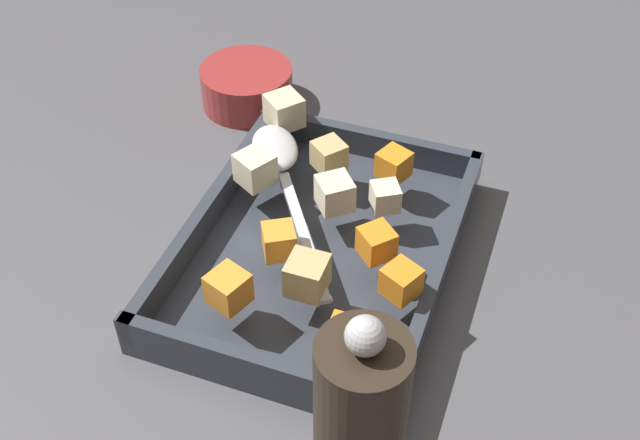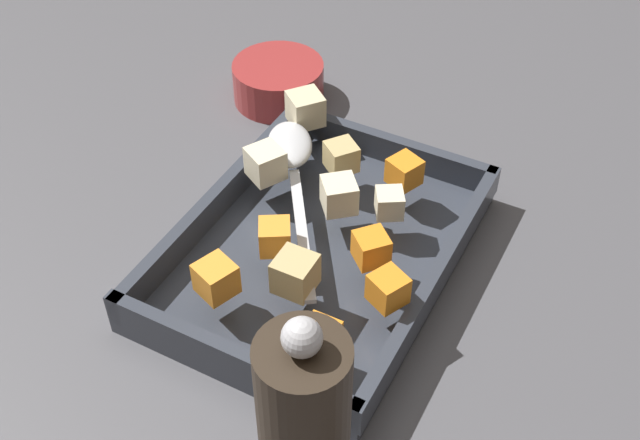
% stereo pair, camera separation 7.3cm
% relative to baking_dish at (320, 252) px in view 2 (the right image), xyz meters
% --- Properties ---
extents(ground_plane, '(4.00, 4.00, 0.00)m').
position_rel_baking_dish_xyz_m(ground_plane, '(-0.01, 0.00, -0.01)').
color(ground_plane, '#4C4C51').
extents(baking_dish, '(0.32, 0.24, 0.05)m').
position_rel_baking_dish_xyz_m(baking_dish, '(0.00, 0.00, 0.00)').
color(baking_dish, '#333842').
rests_on(baking_dish, ground_plane).
extents(carrot_chunk_corner_sw, '(0.04, 0.04, 0.03)m').
position_rel_baking_dish_xyz_m(carrot_chunk_corner_sw, '(-0.05, -0.09, 0.05)').
color(carrot_chunk_corner_sw, orange).
rests_on(carrot_chunk_corner_sw, baking_dish).
extents(carrot_chunk_front_center, '(0.04, 0.04, 0.03)m').
position_rel_baking_dish_xyz_m(carrot_chunk_front_center, '(0.10, -0.04, 0.05)').
color(carrot_chunk_front_center, orange).
rests_on(carrot_chunk_front_center, baking_dish).
extents(carrot_chunk_back_center, '(0.04, 0.04, 0.03)m').
position_rel_baking_dish_xyz_m(carrot_chunk_back_center, '(-0.11, 0.04, 0.05)').
color(carrot_chunk_back_center, orange).
rests_on(carrot_chunk_back_center, baking_dish).
extents(carrot_chunk_near_right, '(0.04, 0.04, 0.03)m').
position_rel_baking_dish_xyz_m(carrot_chunk_near_right, '(-0.04, 0.02, 0.05)').
color(carrot_chunk_near_right, orange).
rests_on(carrot_chunk_near_right, baking_dish).
extents(carrot_chunk_under_handle, '(0.03, 0.03, 0.03)m').
position_rel_baking_dish_xyz_m(carrot_chunk_under_handle, '(-0.12, -0.07, 0.05)').
color(carrot_chunk_under_handle, orange).
rests_on(carrot_chunk_under_handle, baking_dish).
extents(carrot_chunk_center, '(0.04, 0.04, 0.03)m').
position_rel_baking_dish_xyz_m(carrot_chunk_center, '(-0.02, -0.06, 0.05)').
color(carrot_chunk_center, orange).
rests_on(carrot_chunk_center, baking_dish).
extents(potato_chunk_heap_top, '(0.04, 0.04, 0.03)m').
position_rel_baking_dish_xyz_m(potato_chunk_heap_top, '(0.09, 0.02, 0.05)').
color(potato_chunk_heap_top, tan).
rests_on(potato_chunk_heap_top, baking_dish).
extents(potato_chunk_far_left, '(0.03, 0.03, 0.03)m').
position_rel_baking_dish_xyz_m(potato_chunk_far_left, '(0.05, -0.05, 0.04)').
color(potato_chunk_far_left, beige).
rests_on(potato_chunk_far_left, baking_dish).
extents(potato_chunk_corner_se, '(0.03, 0.03, 0.03)m').
position_rel_baking_dish_xyz_m(potato_chunk_corner_se, '(-0.07, -0.02, 0.05)').
color(potato_chunk_corner_se, tan).
rests_on(potato_chunk_corner_se, baking_dish).
extents(potato_chunk_mid_right, '(0.04, 0.04, 0.03)m').
position_rel_baking_dish_xyz_m(potato_chunk_mid_right, '(0.04, 0.08, 0.05)').
color(potato_chunk_mid_right, beige).
rests_on(potato_chunk_mid_right, baking_dish).
extents(potato_chunk_near_spoon, '(0.04, 0.04, 0.03)m').
position_rel_baking_dish_xyz_m(potato_chunk_near_spoon, '(0.03, -0.00, 0.05)').
color(potato_chunk_near_spoon, beige).
rests_on(potato_chunk_near_spoon, baking_dish).
extents(potato_chunk_mid_left, '(0.05, 0.05, 0.03)m').
position_rel_baking_dish_xyz_m(potato_chunk_mid_left, '(0.14, 0.09, 0.05)').
color(potato_chunk_mid_left, beige).
rests_on(potato_chunk_mid_left, baking_dish).
extents(serving_spoon, '(0.22, 0.16, 0.02)m').
position_rel_baking_dish_xyz_m(serving_spoon, '(0.07, 0.07, 0.04)').
color(serving_spoon, silver).
rests_on(serving_spoon, baking_dish).
extents(small_prep_bowl, '(0.11, 0.11, 0.05)m').
position_rel_baking_dish_xyz_m(small_prep_bowl, '(0.22, 0.17, 0.01)').
color(small_prep_bowl, maroon).
rests_on(small_prep_bowl, ground_plane).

